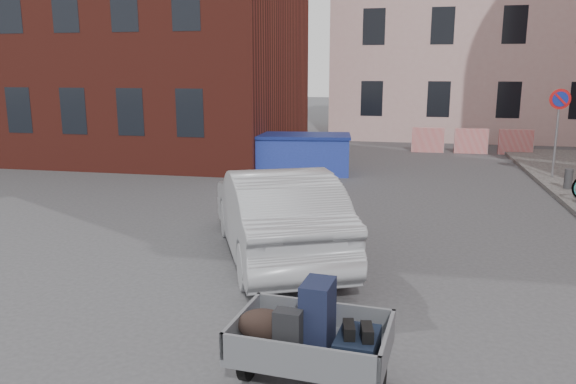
# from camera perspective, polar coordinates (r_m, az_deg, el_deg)

# --- Properties ---
(ground) EXTENTS (120.00, 120.00, 0.00)m
(ground) POSITION_cam_1_polar(r_m,az_deg,el_deg) (9.27, 1.38, -8.70)
(ground) COLOR #38383A
(ground) RESTS_ON ground
(far_building) EXTENTS (6.00, 6.00, 8.00)m
(far_building) POSITION_cam_1_polar(r_m,az_deg,el_deg) (37.35, -24.09, 12.36)
(far_building) COLOR maroon
(far_building) RESTS_ON ground
(no_parking_sign) EXTENTS (0.60, 0.09, 2.65)m
(no_parking_sign) POSITION_cam_1_polar(r_m,az_deg,el_deg) (18.59, 25.79, 7.09)
(no_parking_sign) COLOR gray
(no_parking_sign) RESTS_ON sidewalk
(barriers) EXTENTS (4.70, 0.18, 1.00)m
(barriers) POSITION_cam_1_polar(r_m,az_deg,el_deg) (23.83, 18.12, 4.94)
(barriers) COLOR red
(barriers) RESTS_ON ground
(trailer) EXTENTS (1.70, 1.87, 1.20)m
(trailer) POSITION_cam_1_polar(r_m,az_deg,el_deg) (6.05, 2.30, -14.43)
(trailer) COLOR black
(trailer) RESTS_ON ground
(dumpster) EXTENTS (3.23, 1.95, 1.28)m
(dumpster) POSITION_cam_1_polar(r_m,az_deg,el_deg) (18.24, 1.50, 3.90)
(dumpster) COLOR #2236A2
(dumpster) RESTS_ON ground
(silver_car) EXTENTS (3.57, 5.22, 1.63)m
(silver_car) POSITION_cam_1_polar(r_m,az_deg,el_deg) (10.08, -1.22, -2.09)
(silver_car) COLOR #9C9EA3
(silver_car) RESTS_ON ground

